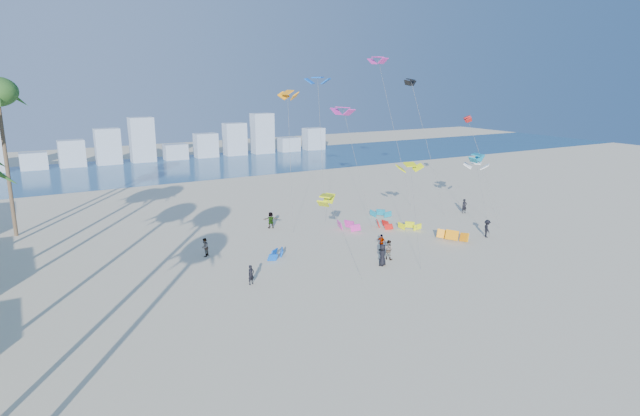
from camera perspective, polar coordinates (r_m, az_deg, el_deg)
ground at (r=34.21m, az=9.08°, el=-13.50°), size 220.00×220.00×0.00m
ocean at (r=98.75m, az=-17.81°, el=3.90°), size 220.00×220.00×0.00m
kitesurfer_near at (r=41.97m, az=-7.32°, el=-7.04°), size 0.65×0.53×1.55m
kitesurfer_mid at (r=47.59m, az=7.26°, el=-4.41°), size 0.96×1.05×1.75m
kitesurfers_far at (r=52.65m, az=4.22°, el=-2.57°), size 32.44×16.40×1.88m
grounded_kites at (r=55.37m, az=6.96°, el=-2.29°), size 19.75×14.43×1.02m
flying_kites at (r=58.95m, az=6.64°, el=9.99°), size 29.30×24.50×18.54m
distant_skyline at (r=107.86m, az=-19.66°, el=6.18°), size 85.00×3.00×8.40m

